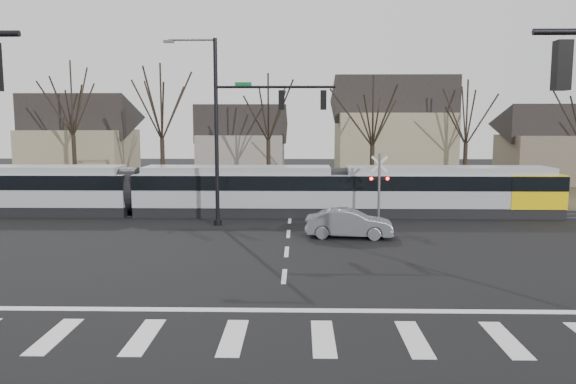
{
  "coord_description": "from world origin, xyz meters",
  "views": [
    {
      "loc": [
        0.55,
        -18.31,
        5.69
      ],
      "look_at": [
        0.0,
        9.0,
        2.3
      ],
      "focal_mm": 35.0,
      "sensor_mm": 36.0,
      "label": 1
    }
  ],
  "objects": [
    {
      "name": "house_d",
      "position": [
        24.0,
        35.0,
        3.97
      ],
      "size": [
        8.64,
        7.56,
        7.65
      ],
      "color": "brown",
      "rests_on": "ground"
    },
    {
      "name": "stop_line",
      "position": [
        0.0,
        -1.8,
        0.01
      ],
      "size": [
        28.0,
        0.35,
        0.01
      ],
      "primitive_type": "cube",
      "color": "silver",
      "rests_on": "ground"
    },
    {
      "name": "crosswalk",
      "position": [
        0.0,
        -4.0,
        0.01
      ],
      "size": [
        27.0,
        2.6,
        0.01
      ],
      "color": "silver",
      "rests_on": "ground"
    },
    {
      "name": "signal_pole_far",
      "position": [
        -2.41,
        12.5,
        5.7
      ],
      "size": [
        9.28,
        0.44,
        10.2
      ],
      "color": "black",
      "rests_on": "ground"
    },
    {
      "name": "rail_pair",
      "position": [
        0.0,
        15.8,
        0.03
      ],
      "size": [
        90.0,
        1.52,
        0.06
      ],
      "color": "#59595E",
      "rests_on": "ground"
    },
    {
      "name": "grass_verge",
      "position": [
        0.0,
        32.0,
        0.01
      ],
      "size": [
        140.0,
        28.0,
        0.01
      ],
      "primitive_type": "cube",
      "color": "#38331E",
      "rests_on": "ground"
    },
    {
      "name": "lane_dashes",
      "position": [
        0.0,
        16.0,
        0.01
      ],
      "size": [
        0.18,
        30.0,
        0.01
      ],
      "color": "silver",
      "rests_on": "ground"
    },
    {
      "name": "house_a",
      "position": [
        -20.0,
        34.0,
        4.46
      ],
      "size": [
        9.72,
        8.64,
        8.6
      ],
      "color": "#7F755C",
      "rests_on": "ground"
    },
    {
      "name": "house_b",
      "position": [
        -5.0,
        36.0,
        3.97
      ],
      "size": [
        8.64,
        7.56,
        7.65
      ],
      "color": "slate",
      "rests_on": "ground"
    },
    {
      "name": "sedan",
      "position": [
        3.04,
        9.21,
        0.71
      ],
      "size": [
        2.41,
        4.62,
        1.42
      ],
      "primitive_type": "imported",
      "rotation": [
        0.0,
        0.0,
        1.46
      ],
      "color": "slate",
      "rests_on": "ground"
    },
    {
      "name": "house_c",
      "position": [
        9.0,
        33.0,
        5.23
      ],
      "size": [
        10.8,
        8.64,
        10.1
      ],
      "color": "#7F755C",
      "rests_on": "ground"
    },
    {
      "name": "tree_row",
      "position": [
        2.0,
        26.0,
        5.0
      ],
      "size": [
        59.2,
        7.2,
        10.0
      ],
      "color": "black",
      "rests_on": "ground"
    },
    {
      "name": "ground",
      "position": [
        0.0,
        0.0,
        0.0
      ],
      "size": [
        140.0,
        140.0,
        0.0
      ],
      "primitive_type": "plane",
      "color": "black"
    },
    {
      "name": "rail_crossing_signal",
      "position": [
        5.0,
        12.79,
        1.89
      ],
      "size": [
        1.08,
        0.36,
        4.0
      ],
      "color": "#59595B",
      "rests_on": "ground"
    },
    {
      "name": "tram",
      "position": [
        -3.44,
        16.0,
        1.64
      ],
      "size": [
        39.68,
        2.95,
        3.01
      ],
      "color": "gray",
      "rests_on": "ground"
    }
  ]
}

